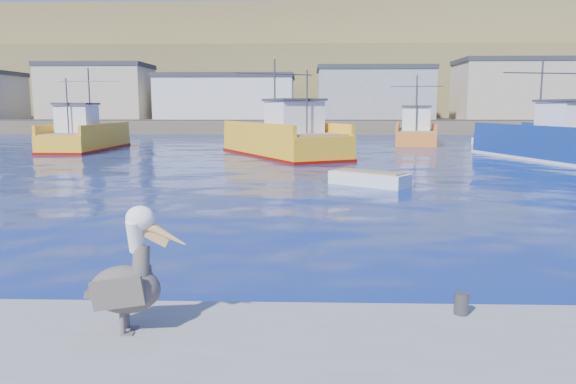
# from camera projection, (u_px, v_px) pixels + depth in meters

# --- Properties ---
(ground) EXTENTS (260.00, 260.00, 0.00)m
(ground) POSITION_uv_depth(u_px,v_px,m) (263.00, 274.00, 11.25)
(ground) COLOR #061951
(ground) RESTS_ON ground
(dock_bollards) EXTENTS (36.20, 0.20, 0.30)m
(dock_bollards) POSITION_uv_depth(u_px,v_px,m) (287.00, 302.00, 7.77)
(dock_bollards) COLOR #4C4C4C
(dock_bollards) RESTS_ON dock
(far_shore) EXTENTS (200.00, 81.00, 24.00)m
(far_shore) POSITION_uv_depth(u_px,v_px,m) (302.00, 80.00, 117.80)
(far_shore) COLOR brown
(far_shore) RESTS_ON ground
(trawler_yellow_a) EXTENTS (4.83, 10.59, 6.42)m
(trawler_yellow_a) POSITION_uv_depth(u_px,v_px,m) (85.00, 137.00, 43.56)
(trawler_yellow_a) COLOR yellow
(trawler_yellow_a) RESTS_ON ground
(trawler_yellow_b) EXTENTS (9.48, 12.92, 6.65)m
(trawler_yellow_b) POSITION_uv_depth(u_px,v_px,m) (284.00, 140.00, 38.15)
(trawler_yellow_b) COLOR yellow
(trawler_yellow_b) RESTS_ON ground
(trawler_blue) EXTENTS (6.79, 12.37, 6.57)m
(trawler_blue) POSITION_uv_depth(u_px,v_px,m) (552.00, 143.00, 35.77)
(trawler_blue) COLOR navy
(trawler_blue) RESTS_ON ground
(boat_orange) EXTENTS (4.94, 9.45, 6.17)m
(boat_orange) POSITION_uv_depth(u_px,v_px,m) (415.00, 132.00, 50.59)
(boat_orange) COLOR orange
(boat_orange) RESTS_ON ground
(skiff_mid) EXTENTS (3.45, 3.04, 0.75)m
(skiff_mid) POSITION_uv_depth(u_px,v_px,m) (369.00, 180.00, 23.91)
(skiff_mid) COLOR silver
(skiff_mid) RESTS_ON ground
(skiff_far) EXTENTS (3.74, 3.29, 0.81)m
(skiff_far) POSITION_uv_depth(u_px,v_px,m) (490.00, 141.00, 50.68)
(skiff_far) COLOR silver
(skiff_far) RESTS_ON ground
(pelican) EXTENTS (1.32, 0.56, 1.62)m
(pelican) POSITION_uv_depth(u_px,v_px,m) (129.00, 279.00, 7.02)
(pelican) COLOR #595451
(pelican) RESTS_ON dock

